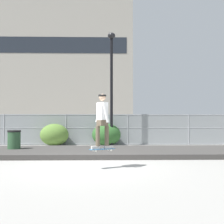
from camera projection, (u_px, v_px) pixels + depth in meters
ground_plane at (89, 167)px, 8.83m from camera, size 120.00×120.00×0.00m
gravel_berm at (94, 152)px, 12.27m from camera, size 17.93×3.95×0.20m
skateboard at (102, 149)px, 8.55m from camera, size 0.80×0.54×0.07m
skater at (102, 118)px, 8.58m from camera, size 0.69×0.62×1.69m
chain_fence at (97, 129)px, 16.85m from camera, size 18.66×0.06×1.85m
street_lamp at (111, 75)px, 15.99m from camera, size 0.44×0.44×6.53m
parked_car_near at (52, 130)px, 19.10m from camera, size 4.45×2.04×1.66m
parked_car_mid at (141, 130)px, 19.21m from camera, size 4.48×2.12×1.66m
library_building at (62, 70)px, 50.55m from camera, size 24.19×15.65×21.10m
shrub_left at (54, 135)px, 16.21m from camera, size 1.65×1.35×1.28m
shrub_center at (106, 135)px, 16.23m from camera, size 1.67×1.37×1.29m
trash_bin at (14, 142)px, 12.51m from camera, size 0.59×0.59×1.03m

